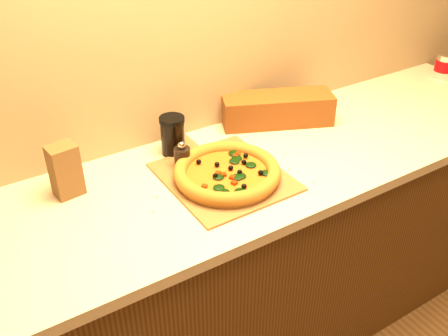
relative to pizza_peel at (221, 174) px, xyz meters
The scene contains 10 objects.
cabinet 0.48m from the pizza_peel, ahead, with size 2.80×0.65×0.86m, color #42240E.
countertop 0.06m from the pizza_peel, ahead, with size 2.84×0.68×0.04m, color beige.
pizza_peel is the anchor object (origin of this frame).
pizza 0.05m from the pizza_peel, 89.70° to the right, with size 0.36×0.36×0.05m.
pepper_grinder 0.15m from the pizza_peel, 129.70° to the left, with size 0.06×0.06×0.11m.
rolling_pin 0.66m from the pizza_peel, 25.50° to the left, with size 0.30×0.31×0.06m.
coffee_canister 1.38m from the pizza_peel, ahead, with size 0.09×0.09×0.12m.
bread_bag 0.45m from the pizza_peel, 28.07° to the left, with size 0.44×0.14×0.12m, color brown.
paper_bag 0.51m from the pizza_peel, 160.00° to the left, with size 0.09×0.07×0.18m, color brown.
dark_jar 0.24m from the pizza_peel, 107.56° to the left, with size 0.09×0.09×0.15m.
Camera 1 is at (-0.80, 0.20, 1.85)m, focal length 40.00 mm.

